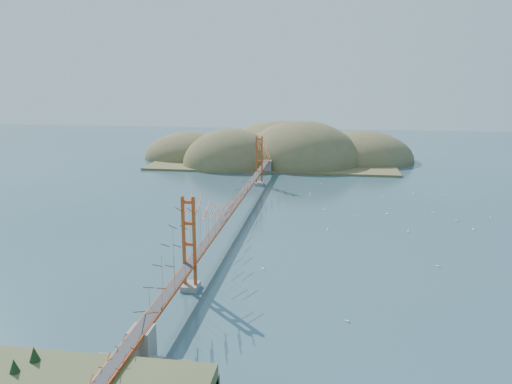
# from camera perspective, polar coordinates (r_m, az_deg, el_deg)

# --- Properties ---
(ground) EXTENTS (320.00, 320.00, 0.00)m
(ground) POSITION_cam_1_polar(r_m,az_deg,el_deg) (90.16, -2.31, -3.25)
(ground) COLOR #2E4E5C
(ground) RESTS_ON ground
(bridge) EXTENTS (2.20, 94.40, 12.00)m
(bridge) POSITION_cam_1_polar(r_m,az_deg,el_deg) (88.61, -2.33, 1.13)
(bridge) COLOR gray
(bridge) RESTS_ON ground
(approach_viaduct) EXTENTS (1.40, 12.00, 3.38)m
(approach_viaduct) POSITION_cam_1_polar(r_m,az_deg,el_deg) (43.38, -15.91, -19.34)
(approach_viaduct) COLOR #A73B12
(approach_viaduct) RESTS_ON ground
(promontory) EXTENTS (9.00, 6.00, 0.24)m
(promontory) POSITION_cam_1_polar(r_m,az_deg,el_deg) (47.29, -13.94, -19.72)
(promontory) COLOR #59544C
(promontory) RESTS_ON ground
(fort) EXTENTS (3.70, 2.30, 1.75)m
(fort) POSITION_cam_1_polar(r_m,az_deg,el_deg) (47.41, -13.17, -18.81)
(fort) COLOR maroon
(fort) RESTS_ON ground
(far_headlands) EXTENTS (84.00, 58.00, 25.00)m
(far_headlands) POSITION_cam_1_polar(r_m,az_deg,el_deg) (156.19, 3.15, 3.78)
(far_headlands) COLOR brown
(far_headlands) RESTS_ON ground
(sailboat_5) EXTENTS (0.54, 0.60, 0.68)m
(sailboat_5) POSITION_cam_1_polar(r_m,az_deg,el_deg) (92.55, 23.60, -3.85)
(sailboat_5) COLOR white
(sailboat_5) RESTS_ON ground
(sailboat_9) EXTENTS (0.51, 0.54, 0.61)m
(sailboat_9) POSITION_cam_1_polar(r_m,az_deg,el_deg) (101.07, 25.20, -2.63)
(sailboat_9) COLOR white
(sailboat_9) RESTS_ON ground
(sailboat_15) EXTENTS (0.61, 0.61, 0.65)m
(sailboat_15) POSITION_cam_1_polar(r_m,az_deg,el_deg) (115.85, 17.62, -0.08)
(sailboat_15) COLOR white
(sailboat_15) RESTS_ON ground
(sailboat_4) EXTENTS (0.66, 0.66, 0.75)m
(sailboat_4) POSITION_cam_1_polar(r_m,az_deg,el_deg) (109.63, 14.20, -0.58)
(sailboat_4) COLOR white
(sailboat_4) RESTS_ON ground
(sailboat_17) EXTENTS (0.50, 0.48, 0.56)m
(sailboat_17) POSITION_cam_1_polar(r_m,az_deg,el_deg) (100.28, 19.57, -2.24)
(sailboat_17) COLOR white
(sailboat_17) RESTS_ON ground
(sailboat_8) EXTENTS (0.64, 0.64, 0.66)m
(sailboat_8) POSITION_cam_1_polar(r_m,az_deg,el_deg) (115.09, 20.55, -0.39)
(sailboat_8) COLOR white
(sailboat_8) RESTS_ON ground
(sailboat_2) EXTENTS (0.61, 0.60, 0.68)m
(sailboat_2) POSITION_cam_1_polar(r_m,az_deg,el_deg) (73.25, 20.04, -7.90)
(sailboat_2) COLOR white
(sailboat_2) RESTS_ON ground
(sailboat_0) EXTENTS (0.47, 0.53, 0.60)m
(sailboat_0) POSITION_cam_1_polar(r_m,az_deg,el_deg) (85.47, 8.19, -4.21)
(sailboat_0) COLOR white
(sailboat_0) RESTS_ON ground
(sailboat_7) EXTENTS (0.55, 0.55, 0.61)m
(sailboat_7) POSITION_cam_1_polar(r_m,az_deg,el_deg) (101.04, 15.07, -1.81)
(sailboat_7) COLOR white
(sailboat_7) RESTS_ON ground
(sailboat_10) EXTENTS (0.51, 0.54, 0.60)m
(sailboat_10) POSITION_cam_1_polar(r_m,az_deg,el_deg) (68.09, 0.80, -8.69)
(sailboat_10) COLOR white
(sailboat_10) RESTS_ON ground
(sailboat_1) EXTENTS (0.67, 0.67, 0.74)m
(sailboat_1) POSITION_cam_1_polar(r_m,az_deg,el_deg) (97.34, 14.77, -2.35)
(sailboat_1) COLOR white
(sailboat_1) RESTS_ON ground
(sailboat_14) EXTENTS (0.63, 0.63, 0.71)m
(sailboat_14) POSITION_cam_1_polar(r_m,az_deg,el_deg) (87.37, 17.00, -4.27)
(sailboat_14) COLOR white
(sailboat_14) RESTS_ON ground
(sailboat_16) EXTENTS (0.51, 0.51, 0.57)m
(sailboat_16) POSITION_cam_1_polar(r_m,az_deg,el_deg) (94.19, 11.31, -2.69)
(sailboat_16) COLOR white
(sailboat_16) RESTS_ON ground
(sailboat_12) EXTENTS (0.57, 0.45, 0.67)m
(sailboat_12) POSITION_cam_1_polar(r_m,az_deg,el_deg) (120.75, 7.44, 0.96)
(sailboat_12) COLOR white
(sailboat_12) RESTS_ON ground
(sailboat_6) EXTENTS (0.51, 0.51, 0.57)m
(sailboat_6) POSITION_cam_1_polar(r_m,az_deg,el_deg) (55.57, 10.39, -14.22)
(sailboat_6) COLOR white
(sailboat_6) RESTS_ON ground
(sailboat_3) EXTENTS (0.58, 0.57, 0.65)m
(sailboat_3) POSITION_cam_1_polar(r_m,az_deg,el_deg) (97.41, 7.79, -2.02)
(sailboat_3) COLOR white
(sailboat_3) RESTS_ON ground
(sailboat_extra_0) EXTENTS (0.68, 0.68, 0.73)m
(sailboat_extra_0) POSITION_cam_1_polar(r_m,az_deg,el_deg) (96.45, 21.93, -3.02)
(sailboat_extra_0) COLOR white
(sailboat_extra_0) RESTS_ON ground
(sailboat_extra_1) EXTENTS (0.62, 0.62, 0.65)m
(sailboat_extra_1) POSITION_cam_1_polar(r_m,az_deg,el_deg) (109.85, 6.19, -0.23)
(sailboat_extra_1) COLOR white
(sailboat_extra_1) RESTS_ON ground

